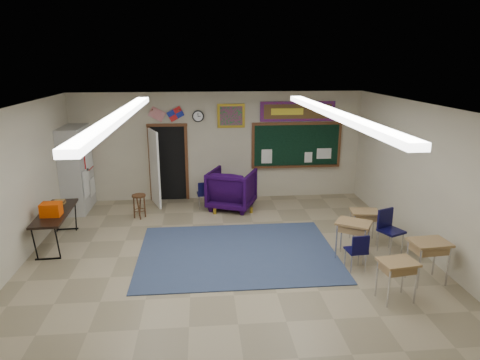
{
  "coord_description": "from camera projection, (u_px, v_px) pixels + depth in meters",
  "views": [
    {
      "loc": [
        -0.49,
        -7.22,
        3.83
      ],
      "look_at": [
        0.32,
        1.5,
        1.36
      ],
      "focal_mm": 32.0,
      "sensor_mm": 36.0,
      "label": 1
    }
  ],
  "objects": [
    {
      "name": "floor",
      "position": [
        230.0,
        272.0,
        8.0
      ],
      "size": [
        9.0,
        9.0,
        0.0
      ],
      "primitive_type": "plane",
      "color": "gray",
      "rests_on": "ground"
    },
    {
      "name": "back_wall",
      "position": [
        219.0,
        146.0,
        11.9
      ],
      "size": [
        8.0,
        0.04,
        3.0
      ],
      "primitive_type": "cube",
      "color": "beige",
      "rests_on": "floor"
    },
    {
      "name": "right_wall",
      "position": [
        444.0,
        190.0,
        7.95
      ],
      "size": [
        0.04,
        9.0,
        3.0
      ],
      "primitive_type": "cube",
      "color": "beige",
      "rests_on": "floor"
    },
    {
      "name": "ceiling",
      "position": [
        229.0,
        111.0,
        7.18
      ],
      "size": [
        8.0,
        9.0,
        0.04
      ],
      "primitive_type": "cube",
      "color": "silver",
      "rests_on": "back_wall"
    },
    {
      "name": "area_rug",
      "position": [
        237.0,
        253.0,
        8.78
      ],
      "size": [
        4.0,
        3.0,
        0.02
      ],
      "primitive_type": "cube",
      "color": "#2D3A57",
      "rests_on": "floor"
    },
    {
      "name": "fluorescent_strips",
      "position": [
        229.0,
        114.0,
        7.2
      ],
      "size": [
        3.86,
        6.0,
        0.1
      ],
      "primitive_type": null,
      "color": "white",
      "rests_on": "ceiling"
    },
    {
      "name": "doorway",
      "position": [
        165.0,
        164.0,
        11.75
      ],
      "size": [
        1.1,
        0.89,
        2.16
      ],
      "color": "black",
      "rests_on": "back_wall"
    },
    {
      "name": "chalkboard",
      "position": [
        296.0,
        146.0,
        12.07
      ],
      "size": [
        2.55,
        0.14,
        1.3
      ],
      "color": "#572F18",
      "rests_on": "back_wall"
    },
    {
      "name": "bulletin_board",
      "position": [
        298.0,
        111.0,
        11.81
      ],
      "size": [
        2.1,
        0.05,
        0.55
      ],
      "color": "#AB100E",
      "rests_on": "back_wall"
    },
    {
      "name": "framed_art_print",
      "position": [
        231.0,
        116.0,
        11.67
      ],
      "size": [
        0.75,
        0.05,
        0.65
      ],
      "color": "#A68620",
      "rests_on": "back_wall"
    },
    {
      "name": "wall_clock",
      "position": [
        198.0,
        116.0,
        11.59
      ],
      "size": [
        0.32,
        0.05,
        0.32
      ],
      "color": "black",
      "rests_on": "back_wall"
    },
    {
      "name": "wall_flags",
      "position": [
        166.0,
        112.0,
        11.46
      ],
      "size": [
        1.16,
        0.06,
        0.7
      ],
      "primitive_type": null,
      "color": "red",
      "rests_on": "back_wall"
    },
    {
      "name": "storage_cabinet",
      "position": [
        77.0,
        169.0,
        11.06
      ],
      "size": [
        0.59,
        1.25,
        2.2
      ],
      "color": "#A7A6A2",
      "rests_on": "floor"
    },
    {
      "name": "wingback_armchair",
      "position": [
        232.0,
        189.0,
        11.33
      ],
      "size": [
        1.47,
        1.49,
        1.04
      ],
      "primitive_type": "imported",
      "rotation": [
        0.0,
        0.0,
        2.75
      ],
      "color": "black",
      "rests_on": "floor"
    },
    {
      "name": "student_chair_reading",
      "position": [
        204.0,
        194.0,
        11.37
      ],
      "size": [
        0.41,
        0.41,
        0.74
      ],
      "primitive_type": null,
      "rotation": [
        0.0,
        0.0,
        3.24
      ],
      "color": "black",
      "rests_on": "floor"
    },
    {
      "name": "student_chair_desk_a",
      "position": [
        356.0,
        251.0,
        8.0
      ],
      "size": [
        0.4,
        0.4,
        0.74
      ],
      "primitive_type": null,
      "rotation": [
        0.0,
        0.0,
        3.24
      ],
      "color": "black",
      "rests_on": "floor"
    },
    {
      "name": "student_chair_desk_b",
      "position": [
        391.0,
        232.0,
        8.7
      ],
      "size": [
        0.59,
        0.59,
        0.89
      ],
      "primitive_type": null,
      "rotation": [
        0.0,
        0.0,
        0.41
      ],
      "color": "black",
      "rests_on": "floor"
    },
    {
      "name": "student_desk_front_left",
      "position": [
        353.0,
        238.0,
        8.45
      ],
      "size": [
        0.81,
        0.76,
        0.78
      ],
      "rotation": [
        0.0,
        0.0,
        -0.57
      ],
      "color": "#966B46",
      "rests_on": "floor"
    },
    {
      "name": "student_desk_front_right",
      "position": [
        364.0,
        225.0,
        9.23
      ],
      "size": [
        0.65,
        0.52,
        0.71
      ],
      "rotation": [
        0.0,
        0.0,
        -0.14
      ],
      "color": "#966B46",
      "rests_on": "floor"
    },
    {
      "name": "student_desk_back_left",
      "position": [
        396.0,
        278.0,
        6.97
      ],
      "size": [
        0.64,
        0.52,
        0.7
      ],
      "rotation": [
        0.0,
        0.0,
        0.15
      ],
      "color": "#966B46",
      "rests_on": "floor"
    },
    {
      "name": "student_desk_back_right",
      "position": [
        428.0,
        259.0,
        7.54
      ],
      "size": [
        0.69,
        0.54,
        0.78
      ],
      "rotation": [
        0.0,
        0.0,
        0.08
      ],
      "color": "#966B46",
      "rests_on": "floor"
    },
    {
      "name": "folding_table",
      "position": [
        56.0,
        226.0,
        9.12
      ],
      "size": [
        0.67,
        1.79,
        1.0
      ],
      "rotation": [
        0.0,
        0.0,
        0.05
      ],
      "color": "black",
      "rests_on": "floor"
    },
    {
      "name": "wooden_stool",
      "position": [
        139.0,
        206.0,
        10.66
      ],
      "size": [
        0.34,
        0.34,
        0.6
      ],
      "color": "#4E2F17",
      "rests_on": "floor"
    }
  ]
}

